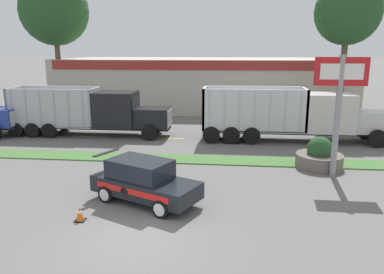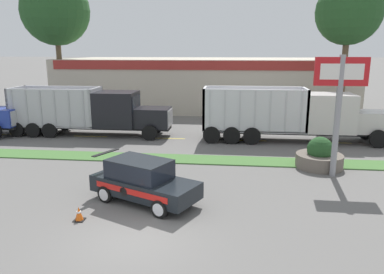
{
  "view_description": "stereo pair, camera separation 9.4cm",
  "coord_description": "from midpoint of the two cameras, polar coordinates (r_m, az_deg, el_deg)",
  "views": [
    {
      "loc": [
        2.99,
        -10.58,
        5.85
      ],
      "look_at": [
        0.95,
        8.3,
        1.41
      ],
      "focal_mm": 35.0,
      "sensor_mm": 36.0,
      "label": 1
    },
    {
      "loc": [
        3.08,
        -10.57,
        5.85
      ],
      "look_at": [
        0.95,
        8.3,
        1.41
      ],
      "focal_mm": 35.0,
      "sensor_mm": 36.0,
      "label": 2
    }
  ],
  "objects": [
    {
      "name": "dump_truck_mid",
      "position": [
        26.69,
        -13.27,
        3.58
      ],
      "size": [
        11.1,
        2.7,
        3.35
      ],
      "color": "black",
      "rests_on": "ground_plane"
    },
    {
      "name": "rally_car",
      "position": [
        14.79,
        -7.28,
        -6.62
      ],
      "size": [
        4.61,
        3.42,
        1.73
      ],
      "color": "black",
      "rests_on": "ground_plane"
    },
    {
      "name": "centre_line_3",
      "position": [
        26.79,
        -15.12,
        0.1
      ],
      "size": [
        2.4,
        0.14,
        0.01
      ],
      "primitive_type": "cube",
      "color": "yellow",
      "rests_on": "ground_plane"
    },
    {
      "name": "stone_planter",
      "position": [
        20.06,
        18.98,
        -2.85
      ],
      "size": [
        2.34,
        2.34,
        1.59
      ],
      "color": "#6B6056",
      "rests_on": "ground_plane"
    },
    {
      "name": "centre_line_5",
      "position": [
        24.97,
        8.63,
        -0.52
      ],
      "size": [
        2.4,
        0.14,
        0.01
      ],
      "primitive_type": "cube",
      "color": "yellow",
      "rests_on": "ground_plane"
    },
    {
      "name": "store_building_backdrop",
      "position": [
        39.29,
        2.0,
        8.25
      ],
      "size": [
        28.09,
        12.1,
        4.97
      ],
      "color": "#BCB29E",
      "rests_on": "ground_plane"
    },
    {
      "name": "traffic_cone",
      "position": [
        13.92,
        -16.65,
        -11.15
      ],
      "size": [
        0.37,
        0.37,
        0.51
      ],
      "color": "black",
      "rests_on": "ground_plane"
    },
    {
      "name": "centre_line_4",
      "position": [
        25.33,
        -3.67,
        -0.2
      ],
      "size": [
        2.4,
        0.14,
        0.01
      ],
      "primitive_type": "cube",
      "color": "yellow",
      "rests_on": "ground_plane"
    },
    {
      "name": "store_sign_post",
      "position": [
        18.32,
        21.7,
        6.23
      ],
      "size": [
        2.36,
        0.28,
        5.63
      ],
      "color": "gray",
      "rests_on": "ground_plane"
    },
    {
      "name": "tree_behind_centre",
      "position": [
        32.76,
        22.95,
        17.99
      ],
      "size": [
        5.06,
        5.06,
        12.49
      ],
      "color": "brown",
      "rests_on": "ground_plane"
    },
    {
      "name": "ground_plane",
      "position": [
        12.46,
        -8.75,
        -14.99
      ],
      "size": [
        600.0,
        600.0,
        0.0
      ],
      "primitive_type": "plane",
      "color": "slate"
    },
    {
      "name": "dump_truck_lead",
      "position": [
        25.26,
        17.74,
        2.92
      ],
      "size": [
        12.14,
        2.62,
        3.47
      ],
      "color": "black",
      "rests_on": "ground_plane"
    },
    {
      "name": "grass_verge",
      "position": [
        20.5,
        -2.35,
        -3.33
      ],
      "size": [
        120.0,
        1.67,
        0.06
      ],
      "primitive_type": "cube",
      "color": "#477538",
      "rests_on": "ground_plane"
    },
    {
      "name": "centre_line_2",
      "position": [
        29.2,
        -25.03,
        0.36
      ],
      "size": [
        2.4,
        0.14,
        0.01
      ],
      "primitive_type": "cube",
      "color": "yellow",
      "rests_on": "ground_plane"
    },
    {
      "name": "tree_behind_left",
      "position": [
        37.8,
        -20.1,
        18.49
      ],
      "size": [
        6.14,
        6.14,
        13.87
      ],
      "color": "brown",
      "rests_on": "ground_plane"
    },
    {
      "name": "centre_line_6",
      "position": [
        25.77,
        20.71,
        -0.81
      ],
      "size": [
        2.4,
        0.14,
        0.01
      ],
      "primitive_type": "cube",
      "color": "yellow",
      "rests_on": "ground_plane"
    }
  ]
}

